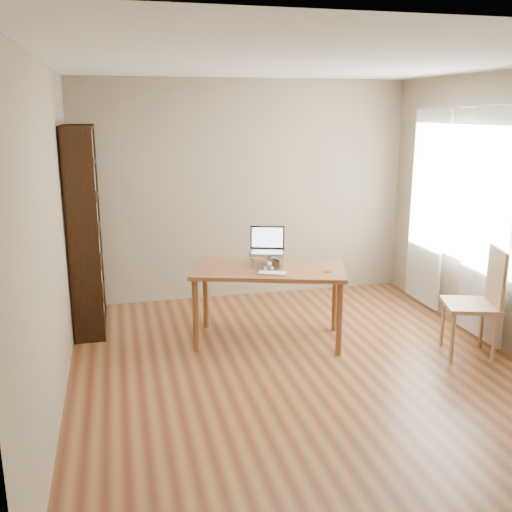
{
  "coord_description": "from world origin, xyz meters",
  "views": [
    {
      "loc": [
        -1.5,
        -4.39,
        2.23
      ],
      "look_at": [
        -0.24,
        0.73,
        0.88
      ],
      "focal_mm": 40.0,
      "sensor_mm": 36.0,
      "label": 1
    }
  ],
  "objects_px": {
    "laptop": "(265,246)",
    "cat": "(267,258)",
    "chair": "(479,297)",
    "bookshelf": "(85,230)",
    "desk": "(269,277)",
    "keyboard": "(272,273)"
  },
  "relations": [
    {
      "from": "laptop",
      "to": "cat",
      "type": "xyz_separation_m",
      "value": [
        0.01,
        -0.03,
        -0.12
      ]
    },
    {
      "from": "chair",
      "to": "cat",
      "type": "bearing_deg",
      "value": 171.69
    },
    {
      "from": "bookshelf",
      "to": "laptop",
      "type": "xyz_separation_m",
      "value": [
        1.73,
        -0.66,
        -0.11
      ]
    },
    {
      "from": "desk",
      "to": "cat",
      "type": "distance_m",
      "value": 0.19
    },
    {
      "from": "chair",
      "to": "bookshelf",
      "type": "bearing_deg",
      "value": 174.13
    },
    {
      "from": "chair",
      "to": "laptop",
      "type": "bearing_deg",
      "value": 171.05
    },
    {
      "from": "desk",
      "to": "keyboard",
      "type": "height_order",
      "value": "keyboard"
    },
    {
      "from": "desk",
      "to": "keyboard",
      "type": "distance_m",
      "value": 0.24
    },
    {
      "from": "laptop",
      "to": "keyboard",
      "type": "distance_m",
      "value": 0.4
    },
    {
      "from": "bookshelf",
      "to": "cat",
      "type": "distance_m",
      "value": 1.88
    },
    {
      "from": "keyboard",
      "to": "cat",
      "type": "height_order",
      "value": "cat"
    },
    {
      "from": "laptop",
      "to": "keyboard",
      "type": "height_order",
      "value": "laptop"
    },
    {
      "from": "laptop",
      "to": "chair",
      "type": "distance_m",
      "value": 2.06
    },
    {
      "from": "cat",
      "to": "chair",
      "type": "height_order",
      "value": "chair"
    },
    {
      "from": "bookshelf",
      "to": "laptop",
      "type": "relative_size",
      "value": 5.33
    },
    {
      "from": "desk",
      "to": "keyboard",
      "type": "bearing_deg",
      "value": -78.52
    },
    {
      "from": "laptop",
      "to": "chair",
      "type": "bearing_deg",
      "value": -9.38
    },
    {
      "from": "laptop",
      "to": "keyboard",
      "type": "xyz_separation_m",
      "value": [
        -0.02,
        -0.36,
        -0.18
      ]
    },
    {
      "from": "bookshelf",
      "to": "chair",
      "type": "distance_m",
      "value": 3.89
    },
    {
      "from": "keyboard",
      "to": "chair",
      "type": "relative_size",
      "value": 0.29
    },
    {
      "from": "bookshelf",
      "to": "desk",
      "type": "distance_m",
      "value": 1.94
    },
    {
      "from": "cat",
      "to": "laptop",
      "type": "bearing_deg",
      "value": 115.78
    }
  ]
}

